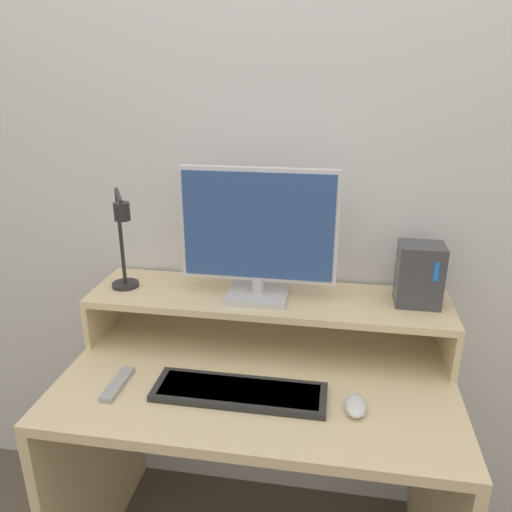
{
  "coord_description": "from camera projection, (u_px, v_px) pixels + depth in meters",
  "views": [
    {
      "loc": [
        0.2,
        -0.89,
        1.56
      ],
      "look_at": [
        -0.01,
        0.36,
        1.09
      ],
      "focal_mm": 35.0,
      "sensor_mm": 36.0,
      "label": 1
    }
  ],
  "objects": [
    {
      "name": "monitor_shelf",
      "position": [
        268.0,
        303.0,
        1.56
      ],
      "size": [
        1.11,
        0.28,
        0.17
      ],
      "color": "beige",
      "rests_on": "desk"
    },
    {
      "name": "mouse",
      "position": [
        356.0,
        405.0,
        1.28
      ],
      "size": [
        0.06,
        0.1,
        0.03
      ],
      "color": "silver",
      "rests_on": "desk"
    },
    {
      "name": "remote_control",
      "position": [
        118.0,
        384.0,
        1.38
      ],
      "size": [
        0.04,
        0.15,
        0.02
      ],
      "color": "#99999E",
      "rests_on": "desk"
    },
    {
      "name": "router_dock",
      "position": [
        419.0,
        274.0,
        1.47
      ],
      "size": [
        0.13,
        0.11,
        0.19
      ],
      "color": "#3D3D42",
      "rests_on": "monitor_shelf"
    },
    {
      "name": "wall_back",
      "position": [
        276.0,
        174.0,
        1.59
      ],
      "size": [
        6.0,
        0.05,
        2.5
      ],
      "color": "silver",
      "rests_on": "ground_plane"
    },
    {
      "name": "monitor",
      "position": [
        258.0,
        234.0,
        1.47
      ],
      "size": [
        0.47,
        0.16,
        0.4
      ],
      "color": "#BCBCC1",
      "rests_on": "monitor_shelf"
    },
    {
      "name": "desk_lamp",
      "position": [
        123.0,
        242.0,
        1.49
      ],
      "size": [
        0.15,
        0.21,
        0.33
      ],
      "color": "black",
      "rests_on": "monitor_shelf"
    },
    {
      "name": "desk",
      "position": [
        258.0,
        436.0,
        1.52
      ],
      "size": [
        1.11,
        0.65,
        0.74
      ],
      "color": "beige",
      "rests_on": "ground_plane"
    },
    {
      "name": "keyboard",
      "position": [
        239.0,
        392.0,
        1.34
      ],
      "size": [
        0.47,
        0.14,
        0.02
      ],
      "color": "#282828",
      "rests_on": "desk"
    }
  ]
}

